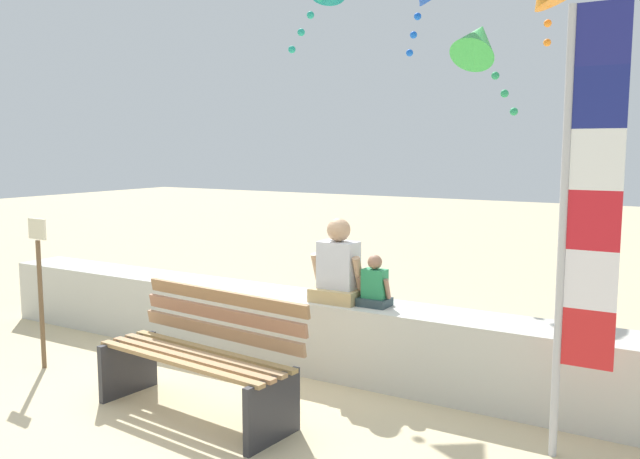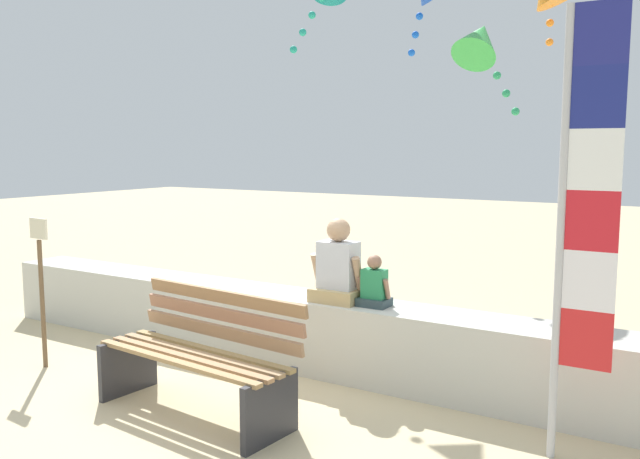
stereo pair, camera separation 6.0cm
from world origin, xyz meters
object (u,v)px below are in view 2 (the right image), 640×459
(person_adult, at_px, (338,269))
(person_child, at_px, (374,286))
(sign_post, at_px, (41,280))
(park_bench, at_px, (201,357))
(flag_banner, at_px, (580,210))
(kite_green, at_px, (479,41))

(person_adult, xyz_separation_m, person_child, (0.34, 0.00, -0.11))
(person_adult, xyz_separation_m, sign_post, (-2.33, -1.20, -0.13))
(person_child, bearing_deg, sign_post, -155.74)
(park_bench, height_order, flag_banner, flag_banner)
(sign_post, bearing_deg, person_adult, 27.33)
(person_adult, bearing_deg, person_child, 0.06)
(person_adult, relative_size, person_child, 1.66)
(park_bench, height_order, person_adult, person_adult)
(person_adult, bearing_deg, park_bench, -110.25)
(person_child, relative_size, sign_post, 0.32)
(sign_post, bearing_deg, park_bench, -1.12)
(park_bench, relative_size, sign_post, 1.24)
(park_bench, xyz_separation_m, flag_banner, (2.48, 0.61, 1.16))
(park_bench, xyz_separation_m, person_child, (0.80, 1.24, 0.40))
(park_bench, height_order, sign_post, sign_post)
(flag_banner, height_order, kite_green, kite_green)
(sign_post, bearing_deg, person_child, 24.26)
(kite_green, height_order, sign_post, kite_green)
(park_bench, relative_size, flag_banner, 0.60)
(person_child, height_order, flag_banner, flag_banner)
(park_bench, xyz_separation_m, sign_post, (-1.87, 0.04, 0.37))
(person_adult, xyz_separation_m, kite_green, (0.56, 1.87, 2.09))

